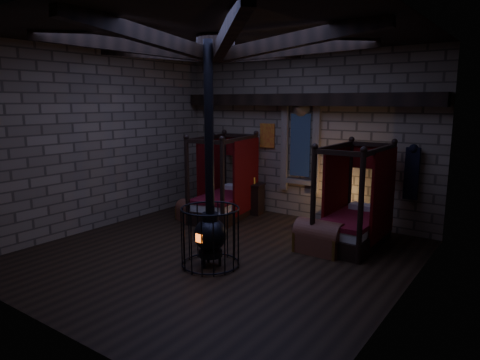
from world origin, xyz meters
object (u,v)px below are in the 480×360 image
Objects in this scene: trunk_left at (189,212)px; bed_right at (355,220)px; trunk_right at (319,238)px; bed_left at (225,198)px; stove at (210,232)px.

bed_right is at bearing 30.82° from trunk_left.
trunk_right reaches higher than trunk_left.
bed_left reaches higher than trunk_left.
stove is (-1.34, -1.81, 0.35)m from trunk_right.
stove is (-1.73, -2.72, 0.13)m from bed_right.
bed_right is 4.17m from trunk_left.
stove is (1.82, -2.84, 0.13)m from bed_left.
trunk_right is (3.71, -0.23, 0.07)m from trunk_left.
trunk_left is at bearing -133.66° from bed_left.
stove reaches higher than trunk_right.
bed_right reaches higher than trunk_left.
bed_left is 3.34m from trunk_right.
bed_right is at bearing -11.48° from bed_left.
bed_left is 3.55m from bed_right.
trunk_left is (-4.10, -0.68, -0.29)m from bed_right.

